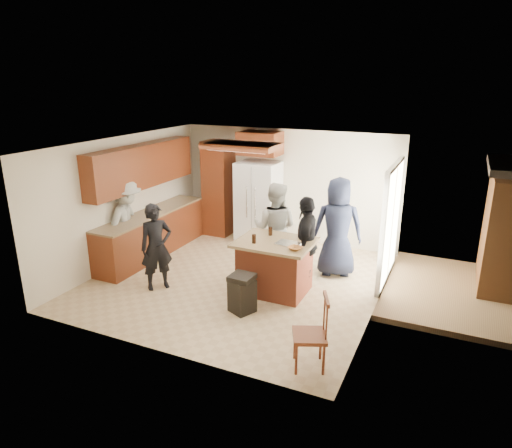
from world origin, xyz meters
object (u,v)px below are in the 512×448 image
at_px(person_behind_right, 338,227).
at_px(trash_bin, 242,293).
at_px(person_counter, 128,223).
at_px(spindle_chair, 311,336).
at_px(person_side_right, 306,243).
at_px(person_front_left, 156,247).
at_px(refrigerator, 258,202).
at_px(person_behind_left, 275,228).
at_px(kitchen_island, 275,266).

relative_size(person_behind_right, trash_bin, 2.96).
bearing_deg(person_counter, spindle_chair, -123.70).
bearing_deg(person_side_right, spindle_chair, 10.09).
distance_m(person_side_right, trash_bin, 1.50).
bearing_deg(person_side_right, person_behind_right, 145.79).
xyz_separation_m(person_front_left, person_side_right, (2.35, 1.10, 0.07)).
distance_m(person_front_left, person_counter, 1.34).
relative_size(person_front_left, person_counter, 0.89).
bearing_deg(refrigerator, person_front_left, -101.05).
distance_m(person_front_left, person_behind_left, 2.20).
xyz_separation_m(kitchen_island, spindle_chair, (1.25, -1.83, -0.02)).
distance_m(person_front_left, person_side_right, 2.59).
height_order(person_front_left, refrigerator, refrigerator).
relative_size(person_front_left, trash_bin, 2.44).
bearing_deg(spindle_chair, trash_bin, 146.77).
height_order(person_behind_left, person_behind_right, person_behind_right).
xyz_separation_m(person_front_left, kitchen_island, (1.92, 0.72, -0.29)).
height_order(refrigerator, spindle_chair, refrigerator).
relative_size(person_counter, kitchen_island, 1.35).
bearing_deg(kitchen_island, refrigerator, 120.49).
distance_m(person_behind_right, person_side_right, 0.86).
height_order(person_behind_right, person_counter, person_behind_right).
bearing_deg(refrigerator, person_behind_right, -27.70).
relative_size(person_behind_left, spindle_chair, 1.75).
relative_size(person_front_left, person_behind_left, 0.88).
height_order(person_side_right, kitchen_island, person_side_right).
height_order(person_behind_left, spindle_chair, person_behind_left).
height_order(refrigerator, kitchen_island, refrigerator).
xyz_separation_m(person_behind_left, person_behind_right, (1.10, 0.36, 0.06)).
relative_size(person_front_left, person_behind_right, 0.82).
height_order(person_counter, spindle_chair, person_counter).
height_order(person_counter, trash_bin, person_counter).
bearing_deg(trash_bin, kitchen_island, 77.68).
bearing_deg(trash_bin, refrigerator, 109.95).
height_order(person_behind_left, kitchen_island, person_behind_left).
bearing_deg(person_behind_left, person_front_left, 36.57).
distance_m(person_behind_left, person_side_right, 0.86).
bearing_deg(person_behind_right, person_side_right, 48.92).
xyz_separation_m(person_behind_right, kitchen_island, (-0.77, -1.16, -0.46)).
xyz_separation_m(person_behind_right, person_side_right, (-0.34, -0.78, -0.10)).
xyz_separation_m(person_side_right, person_counter, (-3.51, -0.44, 0.03)).
xyz_separation_m(person_front_left, refrigerator, (0.58, 2.99, 0.13)).
height_order(person_behind_right, spindle_chair, person_behind_right).
relative_size(person_front_left, refrigerator, 0.85).
height_order(person_front_left, person_behind_left, person_behind_left).
xyz_separation_m(kitchen_island, trash_bin, (-0.19, -0.88, -0.16)).
relative_size(person_side_right, person_counter, 0.97).
xyz_separation_m(person_behind_left, refrigerator, (-1.01, 1.47, 0.03)).
relative_size(person_behind_right, person_side_right, 1.12).
height_order(person_front_left, spindle_chair, person_front_left).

